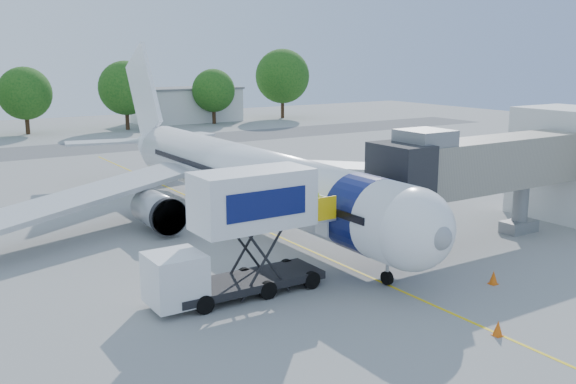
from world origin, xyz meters
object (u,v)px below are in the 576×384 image
aircraft (243,175)px  catering_hiloader (240,234)px  jet_bridge (470,167)px  ground_tug (554,358)px

aircraft → catering_hiloader: size_ratio=4.44×
aircraft → jet_bridge: 13.77m
ground_tug → jet_bridge: bearing=42.8°
jet_bridge → ground_tug: 15.59m
jet_bridge → catering_hiloader: bearing=-180.0°
jet_bridge → catering_hiloader: size_ratio=1.64×
aircraft → ground_tug: 23.28m
ground_tug → aircraft: bearing=77.3°
aircraft → jet_bridge: aircraft is taller
catering_hiloader → ground_tug: catering_hiloader is taller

